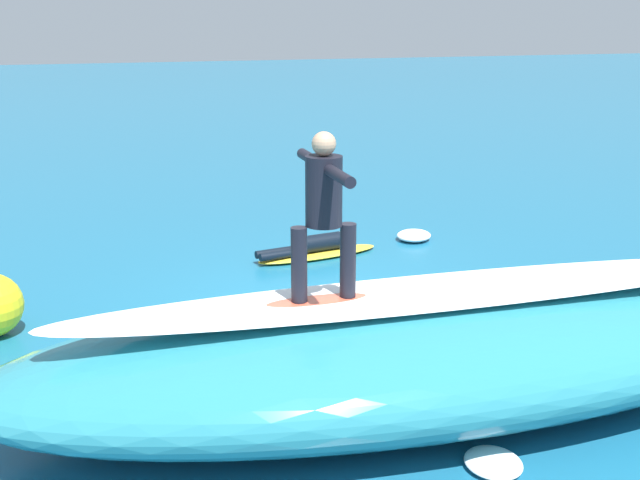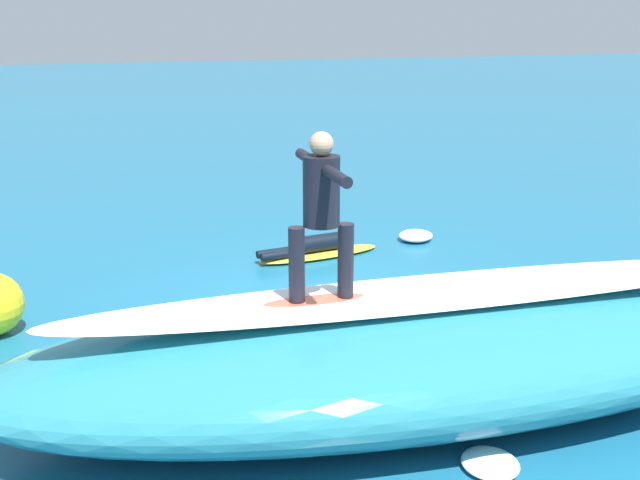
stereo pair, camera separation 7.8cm
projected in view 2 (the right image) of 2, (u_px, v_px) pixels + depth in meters
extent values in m
plane|color=#196084|center=(325.00, 308.00, 10.52)|extent=(120.00, 120.00, 0.00)
ellipsoid|color=teal|center=(430.00, 350.00, 7.82)|extent=(8.97, 3.46, 1.13)
ellipsoid|color=white|center=(433.00, 292.00, 7.65)|extent=(7.54, 1.48, 0.08)
ellipsoid|color=#E0563D|center=(321.00, 303.00, 7.37)|extent=(1.91, 0.57, 0.08)
cylinder|color=black|center=(297.00, 265.00, 7.19)|extent=(0.15, 0.15, 0.71)
cylinder|color=black|center=(346.00, 260.00, 7.32)|extent=(0.15, 0.15, 0.71)
cylinder|color=black|center=(321.00, 191.00, 7.07)|extent=(0.35, 0.35, 0.64)
sphere|color=tan|center=(321.00, 144.00, 6.96)|extent=(0.22, 0.22, 0.22)
cylinder|color=black|center=(337.00, 176.00, 6.59)|extent=(0.13, 0.58, 0.10)
cylinder|color=black|center=(308.00, 158.00, 7.43)|extent=(0.13, 0.58, 0.10)
ellipsoid|color=yellow|center=(319.00, 254.00, 12.74)|extent=(2.16, 0.82, 0.10)
cylinder|color=black|center=(319.00, 243.00, 12.69)|extent=(0.82, 0.39, 0.28)
sphere|color=tan|center=(345.00, 236.00, 12.89)|extent=(0.20, 0.20, 0.20)
cylinder|color=black|center=(281.00, 255.00, 12.32)|extent=(0.67, 0.22, 0.13)
cylinder|color=black|center=(276.00, 252.00, 12.46)|extent=(0.67, 0.22, 0.13)
ellipsoid|color=white|center=(416.00, 236.00, 13.68)|extent=(0.88, 0.89, 0.17)
ellipsoid|color=white|center=(632.00, 382.00, 8.23)|extent=(0.91, 0.77, 0.13)
ellipsoid|color=white|center=(490.00, 463.00, 6.78)|extent=(0.59, 0.64, 0.09)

